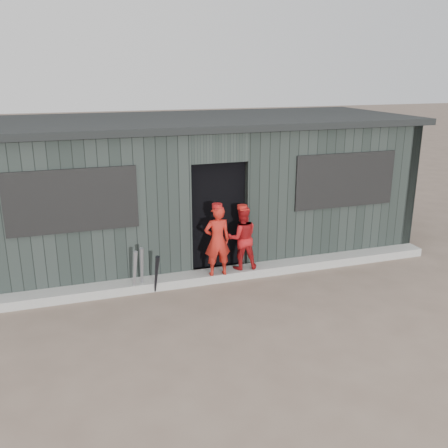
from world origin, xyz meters
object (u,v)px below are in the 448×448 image
object	(u,v)px
bat_left	(135,273)
dugout	(197,186)
player_red_left	(217,241)
player_grey_back	(249,228)
bat_right	(156,274)
player_red_right	(242,238)
bat_mid	(142,270)

from	to	relation	value
bat_left	dugout	xyz separation A→B (m)	(1.56, 1.87, 0.90)
player_red_left	player_grey_back	size ratio (longest dim) A/B	0.86
player_red_left	dugout	xyz separation A→B (m)	(0.15, 1.81, 0.53)
bat_right	player_red_left	distance (m)	1.15
bat_left	bat_right	world-z (taller)	bat_left
bat_left	dugout	bearing A→B (deg)	50.27
bat_left	player_grey_back	xyz separation A→B (m)	(2.21, 0.67, 0.32)
player_grey_back	player_red_left	bearing A→B (deg)	28.00
player_red_left	dugout	bearing A→B (deg)	-92.43
player_red_right	player_grey_back	bearing A→B (deg)	-117.12
bat_mid	player_grey_back	size ratio (longest dim) A/B	0.56
bat_mid	bat_right	world-z (taller)	bat_mid
bat_left	player_red_right	bearing A→B (deg)	6.14
bat_right	player_red_left	xyz separation A→B (m)	(1.07, 0.13, 0.41)
bat_mid	player_grey_back	world-z (taller)	player_grey_back
bat_right	bat_left	bearing A→B (deg)	167.70
bat_mid	dugout	xyz separation A→B (m)	(1.43, 1.81, 0.89)
bat_left	player_grey_back	bearing A→B (deg)	16.90
player_red_right	dugout	bearing A→B (deg)	-71.76
bat_left	bat_right	size ratio (longest dim) A/B	1.12
dugout	player_red_left	bearing A→B (deg)	-94.88
bat_left	player_red_left	distance (m)	1.45
player_red_left	player_red_right	world-z (taller)	player_red_left
player_red_right	player_grey_back	distance (m)	0.56
player_grey_back	bat_left	bearing A→B (deg)	7.71
bat_mid	bat_left	bearing A→B (deg)	-152.34
bat_left	bat_mid	world-z (taller)	bat_mid
player_red_left	player_grey_back	distance (m)	1.01
player_red_left	player_red_right	size ratio (longest dim) A/B	1.09
bat_right	player_red_left	world-z (taller)	player_red_left
player_red_left	player_red_right	distance (m)	0.52
bat_mid	player_grey_back	bearing A→B (deg)	16.21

